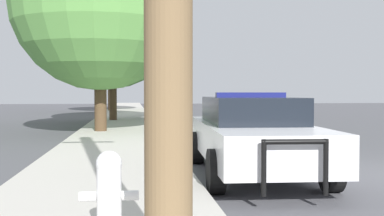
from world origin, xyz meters
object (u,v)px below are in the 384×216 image
(traffic_light, at_px, (136,55))
(tree_sidewalk_near, at_px, (100,3))
(tree_sidewalk_mid, at_px, (113,26))
(police_car, at_px, (253,134))
(fire_hydrant, at_px, (109,192))
(car_background_midblock, at_px, (172,106))
(tree_sidewalk_far, at_px, (110,45))
(car_background_distant, at_px, (176,99))

(traffic_light, height_order, tree_sidewalk_near, tree_sidewalk_near)
(tree_sidewalk_mid, relative_size, tree_sidewalk_near, 1.01)
(police_car, bearing_deg, traffic_light, -83.22)
(fire_hydrant, relative_size, car_background_midblock, 0.18)
(tree_sidewalk_far, bearing_deg, car_background_distant, 66.57)
(fire_hydrant, height_order, tree_sidewalk_mid, tree_sidewalk_mid)
(car_background_midblock, bearing_deg, tree_sidewalk_near, -107.85)
(traffic_light, xyz_separation_m, tree_sidewalk_near, (-1.46, -16.48, 0.58))
(tree_sidewalk_mid, height_order, tree_sidewalk_near, tree_sidewalk_mid)
(police_car, height_order, tree_sidewalk_far, tree_sidewalk_far)
(fire_hydrant, relative_size, traffic_light, 0.15)
(police_car, distance_m, tree_sidewalk_mid, 16.59)
(car_background_distant, xyz_separation_m, tree_sidewalk_mid, (-5.79, -27.92, 4.13))
(police_car, height_order, car_background_distant, police_car)
(tree_sidewalk_mid, relative_size, tree_sidewalk_far, 0.97)
(fire_hydrant, bearing_deg, tree_sidewalk_far, 92.40)
(traffic_light, bearing_deg, tree_sidewalk_near, -95.07)
(police_car, distance_m, traffic_light, 25.69)
(car_background_midblock, distance_m, tree_sidewalk_far, 11.99)
(car_background_distant, xyz_separation_m, tree_sidewalk_far, (-6.46, -14.91, 4.41))
(traffic_light, xyz_separation_m, tree_sidewalk_far, (-1.95, 3.38, 0.99))
(car_background_midblock, bearing_deg, traffic_light, 106.62)
(police_car, relative_size, tree_sidewalk_mid, 0.66)
(car_background_distant, relative_size, tree_sidewalk_near, 0.53)
(tree_sidewalk_mid, height_order, tree_sidewalk_far, tree_sidewalk_far)
(tree_sidewalk_mid, distance_m, tree_sidewalk_far, 13.03)
(car_background_distant, bearing_deg, police_car, -92.37)
(tree_sidewalk_far, bearing_deg, fire_hydrant, -87.60)
(car_background_midblock, relative_size, tree_sidewalk_near, 0.59)
(tree_sidewalk_mid, bearing_deg, fire_hydrant, -87.98)
(car_background_midblock, bearing_deg, fire_hydrant, -94.51)
(police_car, xyz_separation_m, car_background_midblock, (0.04, 18.31, -0.04))
(car_background_midblock, bearing_deg, tree_sidewalk_far, 111.85)
(tree_sidewalk_near, bearing_deg, tree_sidewalk_mid, 88.43)
(traffic_light, distance_m, car_background_midblock, 8.10)
(car_background_distant, bearing_deg, tree_sidewalk_mid, -100.59)
(car_background_distant, height_order, tree_sidewalk_mid, tree_sidewalk_mid)
(traffic_light, distance_m, car_background_distant, 19.15)
(police_car, xyz_separation_m, tree_sidewalk_mid, (-3.12, 15.78, 4.08))
(police_car, height_order, car_background_midblock, police_car)
(police_car, distance_m, fire_hydrant, 4.71)
(police_car, height_order, fire_hydrant, police_car)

